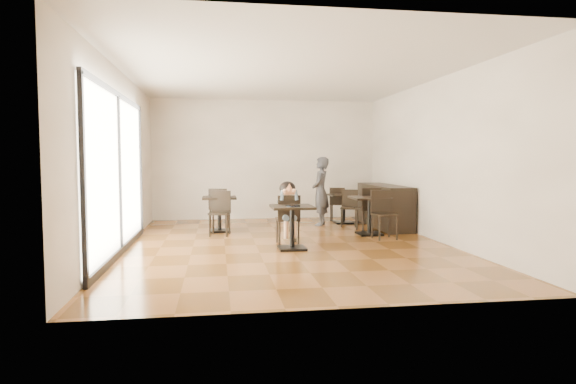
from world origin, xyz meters
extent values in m
cube|color=brown|center=(0.00, 0.00, 0.00)|extent=(6.00, 8.00, 0.01)
cube|color=silver|center=(0.00, 0.00, 3.20)|extent=(6.00, 8.00, 0.01)
cube|color=white|center=(0.00, 4.00, 1.60)|extent=(6.00, 0.01, 3.20)
cube|color=white|center=(0.00, -4.00, 1.60)|extent=(6.00, 0.01, 3.20)
cube|color=white|center=(-3.00, 0.00, 1.60)|extent=(0.01, 8.00, 3.20)
cube|color=white|center=(3.00, 0.00, 1.60)|extent=(0.01, 8.00, 3.20)
cube|color=white|center=(-2.97, -0.50, 1.40)|extent=(0.04, 4.50, 2.60)
cylinder|color=black|center=(0.02, -0.63, 0.79)|extent=(0.27, 0.27, 0.02)
imported|color=#3F3E44|center=(1.19, 2.44, 0.83)|extent=(0.59, 0.71, 1.67)
cube|color=black|center=(2.65, 2.00, 0.50)|extent=(0.60, 2.40, 1.00)
camera|label=1|loc=(-1.31, -8.98, 1.63)|focal=30.00mm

